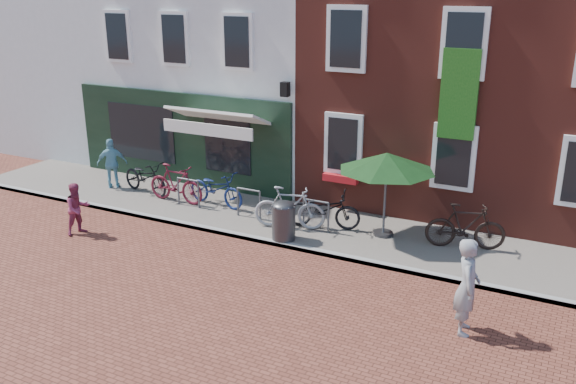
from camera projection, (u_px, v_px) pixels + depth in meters
The scene contains 16 objects.
ground at pixel (277, 247), 15.01m from camera, with size 80.00×80.00×0.00m, color brown.
sidewalk at pixel (338, 231), 15.83m from camera, with size 24.00×3.00×0.10m, color slate.
building_stucco at pixel (244, 33), 21.62m from camera, with size 8.00×8.00×9.00m, color silver.
building_brick_mid at pixel (442, 24), 18.45m from camera, with size 6.00×8.00×10.00m, color maroon.
filler_left at pixel (87, 27), 24.85m from camera, with size 7.00×8.00×9.00m, color silver.
litter_bin at pixel (284, 218), 15.04m from camera, with size 0.58×0.58×1.07m.
parasol at pixel (387, 158), 14.84m from camera, with size 2.42×2.42×2.26m.
woman at pixel (467, 286), 11.05m from camera, with size 0.68×0.44×1.86m, color gray.
boy at pixel (78, 209), 15.62m from camera, with size 0.66×0.52×1.36m, color #8F314E.
cafe_person at pixel (112, 163), 18.89m from camera, with size 0.92×0.38×1.56m, color #69A3B3.
bicycle_0 at pixel (145, 177), 18.44m from camera, with size 0.67×1.93×1.01m, color black.
bicycle_1 at pixel (176, 183), 17.67m from camera, with size 0.53×1.87×1.13m, color #5B1321.
bicycle_2 at pixel (216, 188), 17.42m from camera, with size 0.67×1.93×1.01m, color navy.
bicycle_3 at pixel (290, 208), 15.74m from camera, with size 0.53×1.87×1.13m, color gray.
bicycle_4 at pixel (323, 209), 15.79m from camera, with size 0.67×1.93×1.01m, color black.
bicycle_5 at pixel (465, 226), 14.52m from camera, with size 0.53×1.87×1.13m, color black.
Camera 1 is at (6.51, -12.15, 6.11)m, focal length 37.99 mm.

